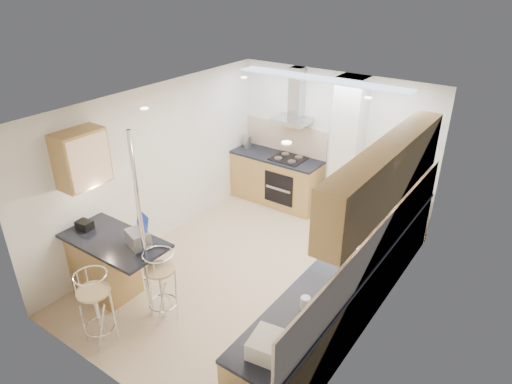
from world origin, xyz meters
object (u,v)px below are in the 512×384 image
Objects in this scene: bar_stool_end at (161,286)px; bread_bin at (266,345)px; laptop at (138,238)px; bar_stool_near at (97,308)px; microwave at (377,226)px.

bar_stool_end is 2.01m from bread_bin.
laptop is 2.28m from bread_bin.
bar_stool_near is (0.04, -0.74, -0.55)m from laptop.
bread_bin is (-0.05, -2.45, -0.05)m from microwave.
bread_bin is at bearing -170.14° from microwave.
laptop is 0.30× the size of bar_stool_end.
bar_stool_end is at bearing 50.49° from bar_stool_near.
laptop reaches higher than bar_stool_near.
laptop reaches higher than bread_bin.
microwave reaches higher than bar_stool_near.
microwave is 2.45m from bread_bin.
bar_stool_end is at bearing 156.17° from bread_bin.
laptop is 0.65m from bar_stool_end.
bar_stool_near is at bearing 176.84° from bread_bin.
laptop is at bearing 76.55° from bar_stool_near.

